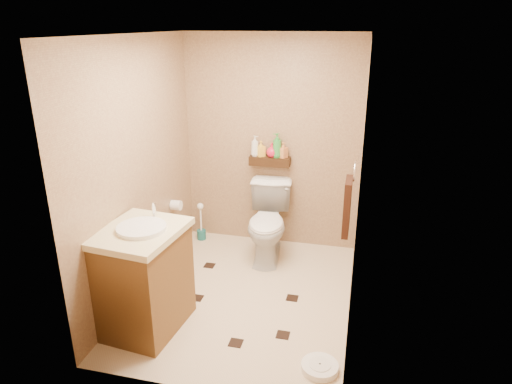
# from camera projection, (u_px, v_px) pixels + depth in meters

# --- Properties ---
(ground) EXTENTS (2.50, 2.50, 0.00)m
(ground) POSITION_uv_depth(u_px,v_px,m) (244.00, 295.00, 4.42)
(ground) COLOR beige
(ground) RESTS_ON ground
(wall_back) EXTENTS (2.00, 0.04, 2.40)m
(wall_back) POSITION_uv_depth(u_px,v_px,m) (271.00, 144.00, 5.14)
(wall_back) COLOR #A0815B
(wall_back) RESTS_ON ground
(wall_front) EXTENTS (2.00, 0.04, 2.40)m
(wall_front) POSITION_uv_depth(u_px,v_px,m) (191.00, 241.00, 2.86)
(wall_front) COLOR #A0815B
(wall_front) RESTS_ON ground
(wall_left) EXTENTS (0.04, 2.50, 2.40)m
(wall_left) POSITION_uv_depth(u_px,v_px,m) (139.00, 170.00, 4.22)
(wall_left) COLOR #A0815B
(wall_left) RESTS_ON ground
(wall_right) EXTENTS (0.04, 2.50, 2.40)m
(wall_right) POSITION_uv_depth(u_px,v_px,m) (359.00, 188.00, 3.78)
(wall_right) COLOR #A0815B
(wall_right) RESTS_ON ground
(ceiling) EXTENTS (2.00, 2.50, 0.02)m
(ceiling) POSITION_uv_depth(u_px,v_px,m) (241.00, 34.00, 3.58)
(ceiling) COLOR silver
(ceiling) RESTS_ON wall_back
(wall_shelf) EXTENTS (0.46, 0.14, 0.10)m
(wall_shelf) POSITION_uv_depth(u_px,v_px,m) (270.00, 161.00, 5.13)
(wall_shelf) COLOR #331E0D
(wall_shelf) RESTS_ON wall_back
(floor_accents) EXTENTS (1.10, 1.38, 0.01)m
(floor_accents) POSITION_uv_depth(u_px,v_px,m) (246.00, 298.00, 4.38)
(floor_accents) COLOR black
(floor_accents) RESTS_ON ground
(toilet) EXTENTS (0.55, 0.86, 0.83)m
(toilet) POSITION_uv_depth(u_px,v_px,m) (268.00, 223.00, 5.02)
(toilet) COLOR white
(toilet) RESTS_ON ground
(vanity) EXTENTS (0.70, 0.82, 1.06)m
(vanity) POSITION_uv_depth(u_px,v_px,m) (144.00, 278.00, 3.83)
(vanity) COLOR brown
(vanity) RESTS_ON ground
(bathroom_scale) EXTENTS (0.30, 0.30, 0.06)m
(bathroom_scale) POSITION_uv_depth(u_px,v_px,m) (320.00, 367.00, 3.47)
(bathroom_scale) COLOR white
(bathroom_scale) RESTS_ON ground
(toilet_brush) EXTENTS (0.11, 0.11, 0.47)m
(toilet_brush) POSITION_uv_depth(u_px,v_px,m) (201.00, 227.00, 5.52)
(toilet_brush) COLOR #185F61
(toilet_brush) RESTS_ON ground
(towel_ring) EXTENTS (0.12, 0.30, 0.76)m
(towel_ring) POSITION_uv_depth(u_px,v_px,m) (348.00, 204.00, 4.12)
(towel_ring) COLOR silver
(towel_ring) RESTS_ON wall_right
(toilet_paper) EXTENTS (0.12, 0.11, 0.12)m
(toilet_paper) POSITION_uv_depth(u_px,v_px,m) (176.00, 205.00, 5.01)
(toilet_paper) COLOR white
(toilet_paper) RESTS_ON wall_left
(bottle_a) EXTENTS (0.12, 0.12, 0.23)m
(bottle_a) POSITION_uv_depth(u_px,v_px,m) (255.00, 146.00, 5.11)
(bottle_a) COLOR silver
(bottle_a) RESTS_ON wall_shelf
(bottle_b) EXTENTS (0.11, 0.11, 0.18)m
(bottle_b) POSITION_uv_depth(u_px,v_px,m) (261.00, 149.00, 5.10)
(bottle_b) COLOR yellow
(bottle_b) RESTS_ON wall_shelf
(bottle_c) EXTENTS (0.16, 0.16, 0.16)m
(bottle_c) POSITION_uv_depth(u_px,v_px,m) (272.00, 150.00, 5.08)
(bottle_c) COLOR red
(bottle_c) RESTS_ON wall_shelf
(bottle_d) EXTENTS (0.15, 0.15, 0.27)m
(bottle_d) POSITION_uv_depth(u_px,v_px,m) (277.00, 145.00, 5.05)
(bottle_d) COLOR green
(bottle_d) RESTS_ON wall_shelf
(bottle_e) EXTENTS (0.11, 0.11, 0.18)m
(bottle_e) POSITION_uv_depth(u_px,v_px,m) (283.00, 150.00, 5.05)
(bottle_e) COLOR #CD7D44
(bottle_e) RESTS_ON wall_shelf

